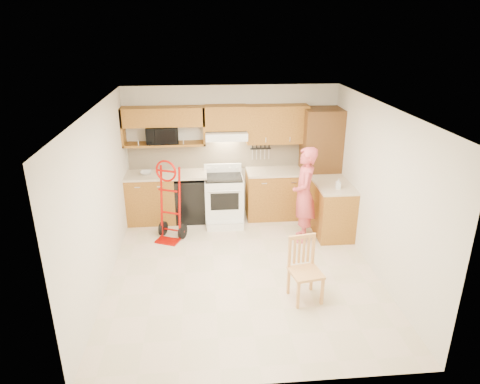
{
  "coord_description": "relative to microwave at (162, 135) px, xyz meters",
  "views": [
    {
      "loc": [
        -0.55,
        -5.69,
        3.56
      ],
      "look_at": [
        0.0,
        0.5,
        1.1
      ],
      "focal_mm": 32.21,
      "sensor_mm": 36.0,
      "label": 1
    }
  ],
  "objects": [
    {
      "name": "bowl",
      "position": [
        -0.32,
        -0.14,
        -0.68
      ],
      "size": [
        0.23,
        0.23,
        0.05
      ],
      "primitive_type": "imported",
      "rotation": [
        0.0,
        0.0,
        -0.05
      ],
      "color": "white",
      "rests_on": "countertop_left"
    },
    {
      "name": "countertop_left",
      "position": [
        0.04,
        -0.13,
        -0.73
      ],
      "size": [
        1.5,
        0.63,
        0.04
      ],
      "primitive_type": "cube",
      "color": "#BFAE95",
      "rests_on": "lower_cab_left"
    },
    {
      "name": "range_hood",
      "position": [
        1.17,
        -0.06,
        -0.02
      ],
      "size": [
        0.76,
        0.46,
        0.14
      ],
      "primitive_type": "cube",
      "color": "white",
      "rests_on": "wall_back"
    },
    {
      "name": "wall_left",
      "position": [
        -0.72,
        -2.08,
        -0.4
      ],
      "size": [
        0.02,
        4.5,
        2.5
      ],
      "primitive_type": "cube",
      "color": "beige",
      "rests_on": "ground"
    },
    {
      "name": "floor",
      "position": [
        1.29,
        -2.08,
        -1.66
      ],
      "size": [
        4.0,
        4.5,
        0.02
      ],
      "primitive_type": "cube",
      "color": "beige",
      "rests_on": "ground"
    },
    {
      "name": "knife_strip",
      "position": [
        1.84,
        0.12,
        -0.41
      ],
      "size": [
        0.4,
        0.05,
        0.29
      ],
      "primitive_type": null,
      "color": "black",
      "rests_on": "backsplash"
    },
    {
      "name": "soap_bottle",
      "position": [
        2.99,
        -1.17,
        -0.62
      ],
      "size": [
        0.09,
        0.09,
        0.18
      ],
      "primitive_type": "imported",
      "rotation": [
        0.0,
        0.0,
        -0.14
      ],
      "color": "white",
      "rests_on": "countertop_return"
    },
    {
      "name": "upper_cab_center",
      "position": [
        1.17,
        0.0,
        0.29
      ],
      "size": [
        0.76,
        0.33,
        0.44
      ],
      "primitive_type": "cube",
      "color": "#A36920",
      "rests_on": "wall_back"
    },
    {
      "name": "ceiling",
      "position": [
        1.29,
        -2.08,
        0.86
      ],
      "size": [
        4.0,
        4.5,
        0.02
      ],
      "primitive_type": "cube",
      "color": "white",
      "rests_on": "ground"
    },
    {
      "name": "wall_right",
      "position": [
        3.3,
        -2.08,
        -0.4
      ],
      "size": [
        0.02,
        4.5,
        2.5
      ],
      "primitive_type": "cube",
      "color": "beige",
      "rests_on": "ground"
    },
    {
      "name": "hand_truck",
      "position": [
        0.11,
        -0.95,
        -1.0
      ],
      "size": [
        0.66,
        0.64,
        1.31
      ],
      "primitive_type": null,
      "rotation": [
        0.0,
        0.0,
        -0.41
      ],
      "color": "#A00801",
      "rests_on": "ground"
    },
    {
      "name": "dishwasher",
      "position": [
        0.49,
        -0.14,
        -1.22
      ],
      "size": [
        0.6,
        0.6,
        0.85
      ],
      "primitive_type": "cube",
      "color": "black",
      "rests_on": "ground"
    },
    {
      "name": "person",
      "position": [
        2.42,
        -1.15,
        -0.81
      ],
      "size": [
        0.51,
        0.67,
        1.67
      ],
      "primitive_type": "imported",
      "rotation": [
        0.0,
        0.0,
        -1.76
      ],
      "color": "#CC4952",
      "rests_on": "ground"
    },
    {
      "name": "dining_chair",
      "position": [
        2.07,
        -2.89,
        -1.2
      ],
      "size": [
        0.47,
        0.5,
        0.9
      ],
      "primitive_type": null,
      "rotation": [
        0.0,
        0.0,
        0.18
      ],
      "color": "#E1AD5E",
      "rests_on": "ground"
    },
    {
      "name": "wall_front",
      "position": [
        1.29,
        -4.34,
        -0.4
      ],
      "size": [
        4.0,
        0.02,
        2.5
      ],
      "primitive_type": "cube",
      "color": "beige",
      "rests_on": "ground"
    },
    {
      "name": "range",
      "position": [
        1.1,
        -0.32,
        -1.12
      ],
      "size": [
        0.71,
        0.94,
        1.05
      ],
      "primitive_type": null,
      "color": "white",
      "rests_on": "ground"
    },
    {
      "name": "cab_return_right",
      "position": [
        2.99,
        -0.94,
        -1.2
      ],
      "size": [
        0.6,
        1.0,
        0.9
      ],
      "primitive_type": "cube",
      "color": "#A36920",
      "rests_on": "ground"
    },
    {
      "name": "upper_shelf_mw",
      "position": [
        0.04,
        0.0,
        -0.18
      ],
      "size": [
        1.5,
        0.33,
        0.04
      ],
      "primitive_type": "cube",
      "color": "#A36920",
      "rests_on": "wall_back"
    },
    {
      "name": "lower_cab_left",
      "position": [
        -0.26,
        -0.14,
        -1.2
      ],
      "size": [
        0.9,
        0.6,
        0.9
      ],
      "primitive_type": "cube",
      "color": "#A36920",
      "rests_on": "ground"
    },
    {
      "name": "upper_cab_left",
      "position": [
        0.04,
        0.0,
        0.33
      ],
      "size": [
        1.5,
        0.33,
        0.34
      ],
      "primitive_type": "cube",
      "color": "#A36920",
      "rests_on": "wall_back"
    },
    {
      "name": "wall_back",
      "position": [
        1.29,
        0.17,
        -0.4
      ],
      "size": [
        4.0,
        0.02,
        2.5
      ],
      "primitive_type": "cube",
      "color": "beige",
      "rests_on": "ground"
    },
    {
      "name": "pantry_tall",
      "position": [
        2.94,
        -0.14,
        -0.6
      ],
      "size": [
        0.7,
        0.6,
        2.1
      ],
      "primitive_type": "cube",
      "color": "#5B3714",
      "rests_on": "ground"
    },
    {
      "name": "backsplash",
      "position": [
        1.29,
        0.15,
        -0.45
      ],
      "size": [
        3.92,
        0.03,
        0.55
      ],
      "primitive_type": "cube",
      "color": "beige",
      "rests_on": "wall_back"
    },
    {
      "name": "lower_cab_right",
      "position": [
        2.12,
        -0.14,
        -1.2
      ],
      "size": [
        1.14,
        0.6,
        0.9
      ],
      "primitive_type": "cube",
      "color": "#A36920",
      "rests_on": "ground"
    },
    {
      "name": "microwave",
      "position": [
        0.0,
        0.0,
        0.0
      ],
      "size": [
        0.61,
        0.43,
        0.32
      ],
      "primitive_type": "imported",
      "rotation": [
        0.0,
        0.0,
        0.08
      ],
      "color": "black",
      "rests_on": "upper_shelf_mw"
    },
    {
      "name": "countertop_return",
      "position": [
        2.99,
        -0.94,
        -0.73
      ],
      "size": [
        0.63,
        1.0,
        0.04
      ],
      "primitive_type": "cube",
      "color": "#BFAE95",
      "rests_on": "cab_return_right"
    },
    {
      "name": "upper_cab_right",
      "position": [
        2.12,
        0.0,
        0.15
      ],
      "size": [
        1.14,
        0.33,
        0.7
      ],
      "primitive_type": "cube",
      "color": "#A36920",
      "rests_on": "wall_back"
    },
    {
      "name": "countertop_right",
      "position": [
        2.12,
        -0.13,
        -0.73
      ],
      "size": [
        1.14,
        0.63,
        0.04
      ],
      "primitive_type": "cube",
      "color": "#BFAE95",
      "rests_on": "lower_cab_right"
    }
  ]
}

